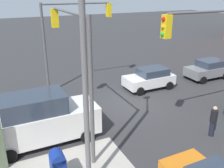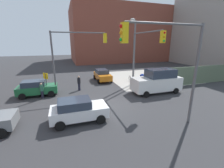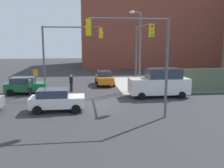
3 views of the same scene
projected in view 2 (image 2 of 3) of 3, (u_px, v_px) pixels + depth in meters
The scene contains 18 objects.
ground_plane at pixel (109, 105), 13.34m from camera, with size 120.00×120.00×0.00m, color #333335.
sidewalk_corner at pixel (146, 77), 24.28m from camera, with size 12.00×12.00×0.01m, color #ADA89E.
building_warehouse_north at pixel (124, 35), 47.06m from camera, with size 32.00×18.00×15.14m.
smokestack at pixel (166, 36), 47.27m from camera, with size 1.80×1.80×14.50m, color brown.
traffic_signal_nw_corner at pixel (75, 50), 15.54m from camera, with size 5.83×0.36×6.50m.
traffic_signal_se_corner at pixel (171, 56), 8.72m from camera, with size 5.38×0.36×6.50m.
traffic_signal_ne_corner at pixel (143, 50), 15.59m from camera, with size 0.36×5.65×6.50m.
street_lamp_corner at pixel (134, 48), 18.61m from camera, with size 1.71×2.28×8.00m.
warning_sign_two_way at pixel (46, 80), 15.61m from camera, with size 0.48×0.48×2.40m.
mailbox_blue at pixel (143, 79), 19.57m from camera, with size 0.56×0.64×1.43m.
coupe_green at pixel (37, 88), 15.58m from camera, with size 3.86×2.02×1.62m.
coupe_white at pixel (78, 110), 10.49m from camera, with size 3.89×2.02×1.62m.
sedan_orange at pixel (102, 75), 21.79m from camera, with size 2.02×4.09×1.62m.
van_white_delivery at pixel (157, 81), 16.49m from camera, with size 5.40×2.32×2.62m.
pedestrian_crossing at pixel (79, 83), 17.26m from camera, with size 0.36×0.36×1.73m.
pedestrian_waiting at pixel (42, 90), 14.86m from camera, with size 0.36×0.36×1.57m.
bicycle_leaning_on_fence at pixel (131, 79), 21.52m from camera, with size 0.05×1.75×0.97m.
bicycle_at_crosswalk at pixel (35, 89), 16.70m from camera, with size 1.75×0.05×0.97m.
Camera 2 is at (-3.56, -11.83, 5.39)m, focal length 24.00 mm.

